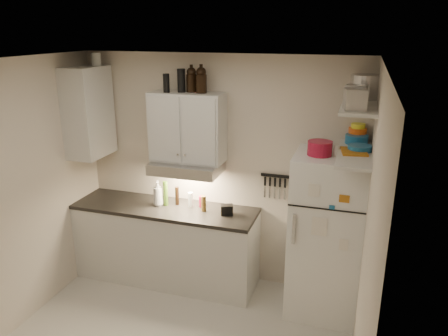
% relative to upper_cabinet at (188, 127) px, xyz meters
% --- Properties ---
extents(ceiling, '(3.20, 3.00, 0.02)m').
position_rel_upper_cabinet_xyz_m(ceiling, '(0.30, -1.33, 0.78)').
color(ceiling, white).
rests_on(ceiling, ground).
extents(back_wall, '(3.20, 0.02, 2.60)m').
position_rel_upper_cabinet_xyz_m(back_wall, '(0.30, 0.18, -0.53)').
color(back_wall, beige).
rests_on(back_wall, ground).
extents(left_wall, '(0.02, 3.00, 2.60)m').
position_rel_upper_cabinet_xyz_m(left_wall, '(-1.31, -1.33, -0.53)').
color(left_wall, beige).
rests_on(left_wall, ground).
extents(right_wall, '(0.02, 3.00, 2.60)m').
position_rel_upper_cabinet_xyz_m(right_wall, '(1.91, -1.33, -0.53)').
color(right_wall, beige).
rests_on(right_wall, ground).
extents(base_cabinet, '(2.10, 0.60, 0.88)m').
position_rel_upper_cabinet_xyz_m(base_cabinet, '(-0.25, -0.14, -1.39)').
color(base_cabinet, silver).
rests_on(base_cabinet, floor).
extents(countertop, '(2.10, 0.62, 0.04)m').
position_rel_upper_cabinet_xyz_m(countertop, '(-0.25, -0.14, -0.93)').
color(countertop, black).
rests_on(countertop, base_cabinet).
extents(upper_cabinet, '(0.80, 0.33, 0.75)m').
position_rel_upper_cabinet_xyz_m(upper_cabinet, '(0.00, 0.00, 0.00)').
color(upper_cabinet, silver).
rests_on(upper_cabinet, back_wall).
extents(side_cabinet, '(0.33, 0.55, 1.00)m').
position_rel_upper_cabinet_xyz_m(side_cabinet, '(-1.14, -0.14, 0.12)').
color(side_cabinet, silver).
rests_on(side_cabinet, left_wall).
extents(range_hood, '(0.76, 0.46, 0.12)m').
position_rel_upper_cabinet_xyz_m(range_hood, '(0.00, -0.06, -0.44)').
color(range_hood, silver).
rests_on(range_hood, back_wall).
extents(fridge, '(0.70, 0.68, 1.70)m').
position_rel_upper_cabinet_xyz_m(fridge, '(1.55, -0.18, -0.98)').
color(fridge, white).
rests_on(fridge, floor).
extents(shelf_hi, '(0.30, 0.95, 0.03)m').
position_rel_upper_cabinet_xyz_m(shelf_hi, '(1.75, -0.31, 0.38)').
color(shelf_hi, silver).
rests_on(shelf_hi, right_wall).
extents(shelf_lo, '(0.30, 0.95, 0.03)m').
position_rel_upper_cabinet_xyz_m(shelf_lo, '(1.75, -0.31, -0.07)').
color(shelf_lo, silver).
rests_on(shelf_lo, right_wall).
extents(knife_strip, '(0.42, 0.02, 0.03)m').
position_rel_upper_cabinet_xyz_m(knife_strip, '(1.00, 0.15, -0.51)').
color(knife_strip, black).
rests_on(knife_strip, back_wall).
extents(dutch_oven, '(0.31, 0.31, 0.14)m').
position_rel_upper_cabinet_xyz_m(dutch_oven, '(1.43, -0.22, -0.06)').
color(dutch_oven, maroon).
rests_on(dutch_oven, fridge).
extents(book_stack, '(0.26, 0.30, 0.09)m').
position_rel_upper_cabinet_xyz_m(book_stack, '(1.74, -0.31, -0.08)').
color(book_stack, '#AF6615').
rests_on(book_stack, fridge).
extents(spice_jar, '(0.07, 0.07, 0.10)m').
position_rel_upper_cabinet_xyz_m(spice_jar, '(1.59, -0.21, -0.07)').
color(spice_jar, silver).
rests_on(spice_jar, fridge).
extents(stock_pot, '(0.36, 0.36, 0.22)m').
position_rel_upper_cabinet_xyz_m(stock_pot, '(1.80, 0.03, 0.50)').
color(stock_pot, silver).
rests_on(stock_pot, shelf_hi).
extents(tin_a, '(0.19, 0.17, 0.17)m').
position_rel_upper_cabinet_xyz_m(tin_a, '(1.72, -0.34, 0.48)').
color(tin_a, '#AAAAAD').
rests_on(tin_a, shelf_hi).
extents(tin_b, '(0.20, 0.20, 0.17)m').
position_rel_upper_cabinet_xyz_m(tin_b, '(1.71, -0.61, 0.47)').
color(tin_b, '#AAAAAD').
rests_on(tin_b, shelf_hi).
extents(bowl_teal, '(0.22, 0.22, 0.09)m').
position_rel_upper_cabinet_xyz_m(bowl_teal, '(1.75, 0.03, -0.01)').
color(bowl_teal, '#1B6296').
rests_on(bowl_teal, shelf_lo).
extents(bowl_orange, '(0.17, 0.17, 0.05)m').
position_rel_upper_cabinet_xyz_m(bowl_orange, '(1.76, 0.10, 0.06)').
color(bowl_orange, '#EE5B16').
rests_on(bowl_orange, bowl_teal).
extents(bowl_yellow, '(0.14, 0.14, 0.04)m').
position_rel_upper_cabinet_xyz_m(bowl_yellow, '(1.76, 0.10, 0.11)').
color(bowl_yellow, yellow).
rests_on(bowl_yellow, bowl_orange).
extents(plates, '(0.23, 0.23, 0.05)m').
position_rel_upper_cabinet_xyz_m(plates, '(1.79, -0.24, -0.02)').
color(plates, '#1B6296').
rests_on(plates, shelf_lo).
extents(growler_a, '(0.12, 0.12, 0.26)m').
position_rel_upper_cabinet_xyz_m(growler_a, '(0.04, 0.05, 0.51)').
color(growler_a, black).
rests_on(growler_a, upper_cabinet).
extents(growler_b, '(0.15, 0.15, 0.27)m').
position_rel_upper_cabinet_xyz_m(growler_b, '(0.16, 0.00, 0.51)').
color(growler_b, black).
rests_on(growler_b, upper_cabinet).
extents(thermos_a, '(0.09, 0.09, 0.24)m').
position_rel_upper_cabinet_xyz_m(thermos_a, '(-0.06, 0.00, 0.50)').
color(thermos_a, black).
rests_on(thermos_a, upper_cabinet).
extents(thermos_b, '(0.09, 0.09, 0.19)m').
position_rel_upper_cabinet_xyz_m(thermos_b, '(-0.20, -0.07, 0.47)').
color(thermos_b, black).
rests_on(thermos_b, upper_cabinet).
extents(side_jar, '(0.13, 0.13, 0.14)m').
position_rel_upper_cabinet_xyz_m(side_jar, '(-1.06, -0.01, 0.69)').
color(side_jar, silver).
rests_on(side_jar, side_cabinet).
extents(soap_bottle, '(0.16, 0.16, 0.33)m').
position_rel_upper_cabinet_xyz_m(soap_bottle, '(-0.33, -0.12, -0.74)').
color(soap_bottle, silver).
rests_on(soap_bottle, countertop).
extents(pepper_mill, '(0.07, 0.07, 0.18)m').
position_rel_upper_cabinet_xyz_m(pepper_mill, '(0.21, -0.12, -0.82)').
color(pepper_mill, brown).
rests_on(pepper_mill, countertop).
extents(oil_bottle, '(0.06, 0.06, 0.29)m').
position_rel_upper_cabinet_xyz_m(oil_bottle, '(-0.25, -0.09, -0.76)').
color(oil_bottle, '#3C6018').
rests_on(oil_bottle, countertop).
extents(vinegar_bottle, '(0.06, 0.06, 0.21)m').
position_rel_upper_cabinet_xyz_m(vinegar_bottle, '(-0.14, -0.03, -0.80)').
color(vinegar_bottle, black).
rests_on(vinegar_bottle, countertop).
extents(clear_bottle, '(0.06, 0.06, 0.17)m').
position_rel_upper_cabinet_xyz_m(clear_bottle, '(0.03, -0.05, -0.82)').
color(clear_bottle, silver).
rests_on(clear_bottle, countertop).
extents(red_jar, '(0.07, 0.07, 0.13)m').
position_rel_upper_cabinet_xyz_m(red_jar, '(0.15, -0.01, -0.84)').
color(red_jar, maroon).
rests_on(red_jar, countertop).
extents(caddy, '(0.15, 0.13, 0.11)m').
position_rel_upper_cabinet_xyz_m(caddy, '(0.49, -0.13, -0.85)').
color(caddy, black).
rests_on(caddy, countertop).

